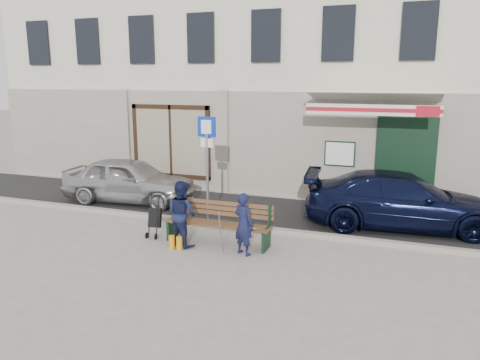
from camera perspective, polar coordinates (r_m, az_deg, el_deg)
The scene contains 11 objects.
ground at distance 10.31m, azimuth -5.27°, elevation -8.16°, with size 80.00×80.00×0.00m, color #9E9991.
asphalt_lane at distance 13.04m, azimuth 0.56°, elevation -3.67°, with size 60.00×3.20×0.01m, color #282828.
curb at distance 11.59m, azimuth -2.10°, elevation -5.46°, with size 60.00×0.18×0.12m, color #9E9384.
building at distance 17.72m, azimuth 6.68°, elevation 16.72°, with size 20.00×8.27×10.00m.
car_silver at distance 14.11m, azimuth -13.37°, elevation 0.00°, with size 1.57×3.91×1.33m, color #B3B3B8.
car_navy at distance 12.05m, azimuth 19.12°, elevation -2.40°, with size 1.90×4.67×1.36m, color black.
parking_sign at distance 11.63m, azimuth -4.04°, elevation 3.37°, with size 0.50×0.09×2.68m.
bench at distance 10.39m, azimuth -2.93°, elevation -5.30°, with size 2.40×1.17×0.98m.
man at distance 9.67m, azimuth 0.44°, elevation -5.38°, with size 0.48×0.32×1.32m, color #131636.
woman at distance 10.26m, azimuth -7.11°, elevation -4.05°, with size 0.70×0.55×1.45m, color #141A39.
stroller at distance 10.98m, azimuth -10.35°, elevation -4.66°, with size 0.32×0.42×0.97m.
Camera 1 is at (4.19, -8.71, 3.61)m, focal length 35.00 mm.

